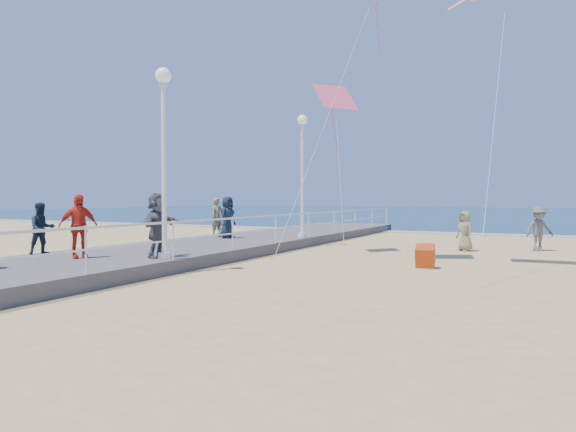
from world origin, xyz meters
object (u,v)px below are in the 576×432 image
at_px(spectator_3, 78,226).
at_px(spectator_4, 227,217).
at_px(lamp_post_far, 302,163).
at_px(spectator_6, 217,217).
at_px(beach_walker_c, 465,231).
at_px(lamp_post_mid, 164,142).
at_px(spectator_7, 42,228).
at_px(box_kite, 425,258).
at_px(beach_walker_a, 539,229).
at_px(spectator_5, 158,225).

xyz_separation_m(spectator_3, spectator_4, (-0.30, 8.07, -0.02)).
xyz_separation_m(lamp_post_far, spectator_4, (-2.70, -1.79, -2.37)).
bearing_deg(spectator_6, beach_walker_c, -61.89).
bearing_deg(lamp_post_mid, spectator_6, 114.59).
bearing_deg(spectator_3, spectator_4, 28.95).
relative_size(lamp_post_mid, lamp_post_far, 1.00).
relative_size(spectator_7, box_kite, 2.63).
xyz_separation_m(lamp_post_far, beach_walker_a, (9.24, 2.58, -2.76)).
xyz_separation_m(beach_walker_a, beach_walker_c, (-2.64, -1.33, -0.09)).
xyz_separation_m(lamp_post_mid, spectator_7, (-4.25, -0.63, -2.47)).
relative_size(spectator_4, beach_walker_a, 1.00).
distance_m(spectator_7, box_kite, 11.72).
bearing_deg(box_kite, spectator_6, 156.39).
bearing_deg(spectator_5, box_kite, -67.54).
height_order(spectator_5, box_kite, spectator_5).
height_order(spectator_3, spectator_4, spectator_3).
bearing_deg(spectator_6, box_kite, -94.44).
height_order(spectator_4, beach_walker_a, spectator_4).
distance_m(spectator_4, beach_walker_a, 12.72).
relative_size(spectator_5, spectator_7, 1.19).
distance_m(lamp_post_far, spectator_6, 4.45).
bearing_deg(spectator_5, lamp_post_far, -12.78).
bearing_deg(box_kite, spectator_7, -160.22).
xyz_separation_m(spectator_3, spectator_5, (1.90, 1.15, 0.02)).
distance_m(lamp_post_mid, spectator_3, 3.47).
xyz_separation_m(spectator_5, box_kite, (6.74, 4.21, -1.04)).
bearing_deg(spectator_4, spectator_5, -162.02).
bearing_deg(beach_walker_a, spectator_4, 164.49).
bearing_deg(spectator_5, lamp_post_mid, -129.67).
xyz_separation_m(lamp_post_far, spectator_5, (-0.50, -8.71, -2.32)).
bearing_deg(spectator_5, spectator_3, 111.71).
bearing_deg(beach_walker_c, spectator_6, -122.08).
height_order(lamp_post_far, box_kite, lamp_post_far).
bearing_deg(lamp_post_mid, spectator_7, -171.51).
xyz_separation_m(lamp_post_mid, spectator_3, (-2.40, -0.87, -2.35)).
bearing_deg(spectator_7, spectator_3, -75.92).
relative_size(lamp_post_mid, beach_walker_a, 2.96).
xyz_separation_m(lamp_post_far, box_kite, (6.24, -4.50, -3.36)).
bearing_deg(lamp_post_far, beach_walker_a, 15.60).
height_order(spectator_4, spectator_7, spectator_4).
bearing_deg(spectator_3, lamp_post_mid, -43.31).
bearing_deg(spectator_4, spectator_7, 169.13).
distance_m(beach_walker_a, box_kite, 7.71).
relative_size(spectator_5, box_kite, 3.13).
relative_size(lamp_post_far, box_kite, 8.87).
xyz_separation_m(lamp_post_mid, beach_walker_c, (6.60, 10.25, -2.86)).
xyz_separation_m(spectator_3, box_kite, (8.64, 5.36, -1.01)).
relative_size(lamp_post_mid, beach_walker_c, 3.31).
relative_size(lamp_post_far, spectator_4, 2.97).
height_order(lamp_post_mid, spectator_4, lamp_post_mid).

